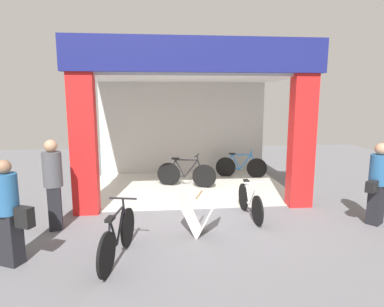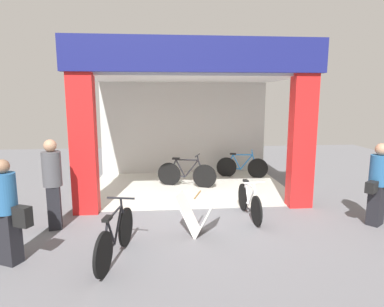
{
  "view_description": "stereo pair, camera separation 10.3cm",
  "coord_description": "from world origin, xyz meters",
  "px_view_note": "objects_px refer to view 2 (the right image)",
  "views": [
    {
      "loc": [
        -0.87,
        -7.39,
        2.61
      ],
      "look_at": [
        0.0,
        0.94,
        1.15
      ],
      "focal_mm": 31.35,
      "sensor_mm": 36.0,
      "label": 1
    },
    {
      "loc": [
        -0.77,
        -7.4,
        2.61
      ],
      "look_at": [
        0.0,
        0.94,
        1.15
      ],
      "focal_mm": 31.35,
      "sensor_mm": 36.0,
      "label": 2
    }
  ],
  "objects_px": {
    "bicycle_inside_0": "(186,174)",
    "bicycle_parked_0": "(249,202)",
    "sandwich_board_sign": "(198,214)",
    "pedestrian_0": "(8,211)",
    "pedestrian_1": "(378,183)",
    "bicycle_parked_1": "(115,237)",
    "bicycle_inside_1": "(242,167)",
    "pedestrian_2": "(53,182)"
  },
  "relations": [
    {
      "from": "bicycle_inside_0",
      "to": "bicycle_parked_0",
      "type": "bearing_deg",
      "value": -65.4
    },
    {
      "from": "sandwich_board_sign",
      "to": "pedestrian_0",
      "type": "xyz_separation_m",
      "value": [
        -3.02,
        -0.84,
        0.46
      ]
    },
    {
      "from": "bicycle_inside_0",
      "to": "pedestrian_1",
      "type": "height_order",
      "value": "pedestrian_1"
    },
    {
      "from": "bicycle_parked_1",
      "to": "sandwich_board_sign",
      "type": "height_order",
      "value": "bicycle_parked_1"
    },
    {
      "from": "bicycle_parked_0",
      "to": "pedestrian_1",
      "type": "xyz_separation_m",
      "value": [
        2.44,
        -0.65,
        0.53
      ]
    },
    {
      "from": "bicycle_inside_1",
      "to": "bicycle_parked_0",
      "type": "bearing_deg",
      "value": -101.1
    },
    {
      "from": "bicycle_inside_0",
      "to": "sandwich_board_sign",
      "type": "xyz_separation_m",
      "value": [
        -0.04,
        -3.35,
        0.02
      ]
    },
    {
      "from": "bicycle_parked_1",
      "to": "pedestrian_1",
      "type": "distance_m",
      "value": 5.19
    },
    {
      "from": "pedestrian_1",
      "to": "pedestrian_2",
      "type": "relative_size",
      "value": 0.94
    },
    {
      "from": "bicycle_parked_1",
      "to": "pedestrian_0",
      "type": "xyz_separation_m",
      "value": [
        -1.61,
        0.03,
        0.48
      ]
    },
    {
      "from": "bicycle_inside_1",
      "to": "pedestrian_1",
      "type": "relative_size",
      "value": 0.94
    },
    {
      "from": "pedestrian_2",
      "to": "sandwich_board_sign",
      "type": "bearing_deg",
      "value": -11.69
    },
    {
      "from": "bicycle_inside_0",
      "to": "bicycle_parked_1",
      "type": "xyz_separation_m",
      "value": [
        -1.46,
        -4.22,
        -0.01
      ]
    },
    {
      "from": "pedestrian_0",
      "to": "pedestrian_2",
      "type": "height_order",
      "value": "pedestrian_2"
    },
    {
      "from": "bicycle_inside_0",
      "to": "bicycle_inside_1",
      "type": "height_order",
      "value": "bicycle_inside_0"
    },
    {
      "from": "sandwich_board_sign",
      "to": "bicycle_parked_1",
      "type": "bearing_deg",
      "value": -148.62
    },
    {
      "from": "bicycle_inside_1",
      "to": "sandwich_board_sign",
      "type": "xyz_separation_m",
      "value": [
        -1.89,
        -4.3,
        0.04
      ]
    },
    {
      "from": "sandwich_board_sign",
      "to": "pedestrian_1",
      "type": "xyz_separation_m",
      "value": [
        3.65,
        0.15,
        0.48
      ]
    },
    {
      "from": "bicycle_inside_0",
      "to": "pedestrian_0",
      "type": "distance_m",
      "value": 5.21
    },
    {
      "from": "bicycle_inside_1",
      "to": "pedestrian_1",
      "type": "distance_m",
      "value": 4.53
    },
    {
      "from": "bicycle_inside_0",
      "to": "pedestrian_1",
      "type": "xyz_separation_m",
      "value": [
        3.61,
        -3.2,
        0.49
      ]
    },
    {
      "from": "bicycle_inside_0",
      "to": "pedestrian_2",
      "type": "xyz_separation_m",
      "value": [
        -2.83,
        -2.78,
        0.55
      ]
    },
    {
      "from": "bicycle_parked_0",
      "to": "sandwich_board_sign",
      "type": "bearing_deg",
      "value": -146.25
    },
    {
      "from": "bicycle_parked_1",
      "to": "pedestrian_2",
      "type": "distance_m",
      "value": 2.06
    },
    {
      "from": "pedestrian_1",
      "to": "pedestrian_2",
      "type": "xyz_separation_m",
      "value": [
        -6.44,
        0.42,
        0.06
      ]
    },
    {
      "from": "bicycle_inside_0",
      "to": "sandwich_board_sign",
      "type": "height_order",
      "value": "bicycle_inside_0"
    },
    {
      "from": "bicycle_parked_1",
      "to": "pedestrian_1",
      "type": "relative_size",
      "value": 1.01
    },
    {
      "from": "bicycle_inside_1",
      "to": "pedestrian_0",
      "type": "xyz_separation_m",
      "value": [
        -4.92,
        -5.13,
        0.5
      ]
    },
    {
      "from": "bicycle_parked_0",
      "to": "pedestrian_0",
      "type": "bearing_deg",
      "value": -158.77
    },
    {
      "from": "sandwich_board_sign",
      "to": "pedestrian_1",
      "type": "distance_m",
      "value": 3.69
    },
    {
      "from": "pedestrian_1",
      "to": "bicycle_inside_0",
      "type": "bearing_deg",
      "value": 138.45
    },
    {
      "from": "bicycle_inside_0",
      "to": "pedestrian_0",
      "type": "height_order",
      "value": "pedestrian_0"
    },
    {
      "from": "pedestrian_2",
      "to": "bicycle_parked_0",
      "type": "bearing_deg",
      "value": 3.32
    },
    {
      "from": "bicycle_parked_1",
      "to": "bicycle_inside_1",
      "type": "bearing_deg",
      "value": 57.35
    },
    {
      "from": "bicycle_inside_1",
      "to": "bicycle_parked_0",
      "type": "relative_size",
      "value": 1.01
    },
    {
      "from": "bicycle_parked_0",
      "to": "pedestrian_0",
      "type": "xyz_separation_m",
      "value": [
        -4.23,
        -1.64,
        0.51
      ]
    },
    {
      "from": "pedestrian_0",
      "to": "sandwich_board_sign",
      "type": "bearing_deg",
      "value": 15.47
    },
    {
      "from": "bicycle_inside_0",
      "to": "bicycle_inside_1",
      "type": "bearing_deg",
      "value": 26.99
    },
    {
      "from": "bicycle_inside_0",
      "to": "bicycle_parked_1",
      "type": "bearing_deg",
      "value": -109.05
    },
    {
      "from": "bicycle_inside_1",
      "to": "pedestrian_0",
      "type": "height_order",
      "value": "pedestrian_0"
    },
    {
      "from": "bicycle_parked_0",
      "to": "bicycle_inside_1",
      "type": "bearing_deg",
      "value": 78.9
    },
    {
      "from": "pedestrian_0",
      "to": "pedestrian_1",
      "type": "relative_size",
      "value": 0.99
    }
  ]
}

